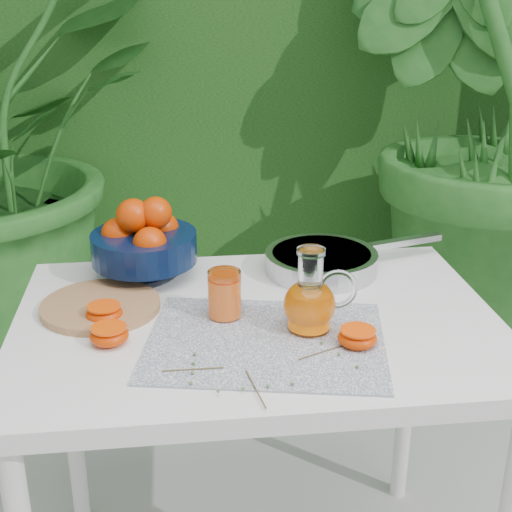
{
  "coord_description": "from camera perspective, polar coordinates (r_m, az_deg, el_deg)",
  "views": [
    {
      "loc": [
        -0.18,
        -1.39,
        1.42
      ],
      "look_at": [
        -0.02,
        -0.07,
        0.88
      ],
      "focal_mm": 50.0,
      "sensor_mm": 36.0,
      "label": 1
    }
  ],
  "objects": [
    {
      "name": "juice_tumbler",
      "position": [
        1.46,
        -2.53,
        -3.15
      ],
      "size": [
        0.09,
        0.09,
        0.1
      ],
      "color": "white",
      "rests_on": "white_table"
    },
    {
      "name": "saute_pan",
      "position": [
        1.7,
        5.37,
        -0.37
      ],
      "size": [
        0.49,
        0.33,
        0.05
      ],
      "color": "#AFAEB3",
      "rests_on": "white_table"
    },
    {
      "name": "white_table",
      "position": [
        1.52,
        0.09,
        -7.71
      ],
      "size": [
        1.0,
        0.7,
        0.75
      ],
      "color": "white",
      "rests_on": "ground"
    },
    {
      "name": "juice_pitcher",
      "position": [
        1.4,
        4.39,
        -3.69
      ],
      "size": [
        0.15,
        0.11,
        0.17
      ],
      "color": "white",
      "rests_on": "white_table"
    },
    {
      "name": "cutting_board",
      "position": [
        1.55,
        -12.33,
        -3.93
      ],
      "size": [
        0.27,
        0.27,
        0.02
      ],
      "primitive_type": "cylinder",
      "rotation": [
        0.0,
        0.0,
        -0.07
      ],
      "color": "#AC6E4D",
      "rests_on": "white_table"
    },
    {
      "name": "orange_halves",
      "position": [
        1.4,
        -5.45,
        -5.77
      ],
      "size": [
        0.56,
        0.24,
        0.04
      ],
      "color": "#CF4A02",
      "rests_on": "white_table"
    },
    {
      "name": "placemat",
      "position": [
        1.39,
        0.79,
        -6.82
      ],
      "size": [
        0.52,
        0.44,
        0.0
      ],
      "primitive_type": "cube",
      "rotation": [
        0.0,
        0.0,
        -0.2
      ],
      "color": "#0B1A41",
      "rests_on": "white_table"
    },
    {
      "name": "potted_plant_right",
      "position": [
        2.77,
        16.44,
        10.24
      ],
      "size": [
        2.52,
        2.52,
        1.79
      ],
      "primitive_type": "imported",
      "rotation": [
        0.0,
        0.0,
        2.24
      ],
      "color": "#225F20",
      "rests_on": "ground"
    },
    {
      "name": "hedge_backdrop",
      "position": [
        3.47,
        -3.0,
        18.24
      ],
      "size": [
        8.0,
        1.65,
        2.5
      ],
      "color": "#134413",
      "rests_on": "ground"
    },
    {
      "name": "thyme_sprigs",
      "position": [
        1.29,
        0.64,
        -8.88
      ],
      "size": [
        0.38,
        0.25,
        0.01
      ],
      "color": "brown",
      "rests_on": "white_table"
    },
    {
      "name": "fruit_bowl",
      "position": [
        1.66,
        -8.98,
        1.24
      ],
      "size": [
        0.3,
        0.3,
        0.19
      ],
      "color": "black",
      "rests_on": "white_table"
    }
  ]
}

